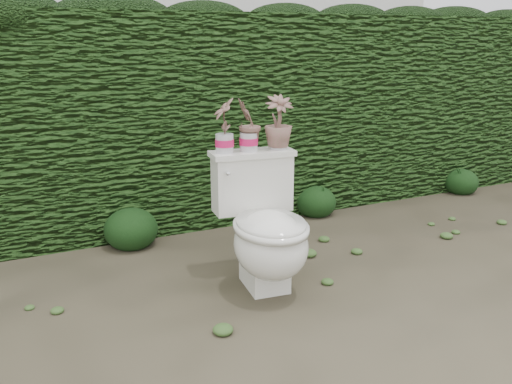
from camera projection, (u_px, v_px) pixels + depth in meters
name	position (u px, v px, depth m)	size (l,w,h in m)	color
ground	(297.00, 282.00, 3.27)	(60.00, 60.00, 0.00)	brown
hedge	(203.00, 116.00, 4.44)	(8.00, 1.00, 1.60)	#2D551C
toilet	(266.00, 231.00, 3.10)	(0.53, 0.72, 0.78)	white
potted_plant_left	(224.00, 127.00, 3.11)	(0.16, 0.11, 0.30)	#226F27
potted_plant_center	(249.00, 126.00, 3.16)	(0.16, 0.13, 0.30)	#226F27
potted_plant_right	(278.00, 124.00, 3.21)	(0.17, 0.17, 0.31)	#226F27
liriope_clump_1	(131.00, 225.00, 3.80)	(0.38, 0.38, 0.30)	#193813
liriope_clump_2	(316.00, 199.00, 4.49)	(0.34, 0.34, 0.27)	#193813
liriope_clump_3	(461.00, 179.00, 5.13)	(0.32, 0.32, 0.25)	#193813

